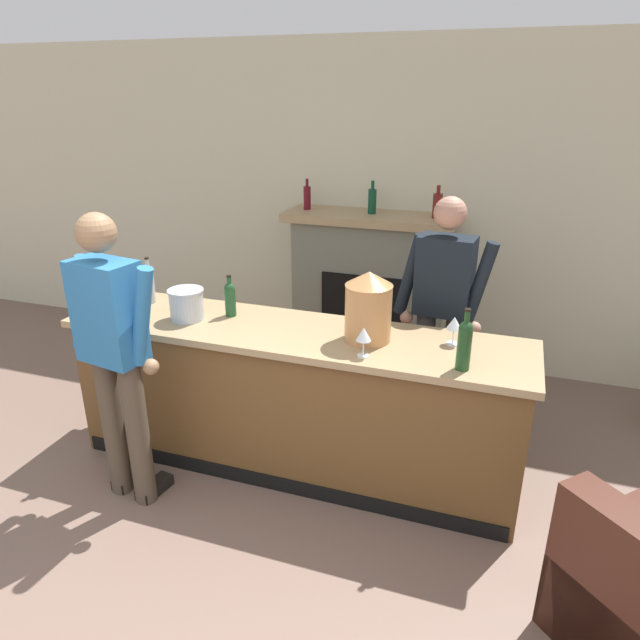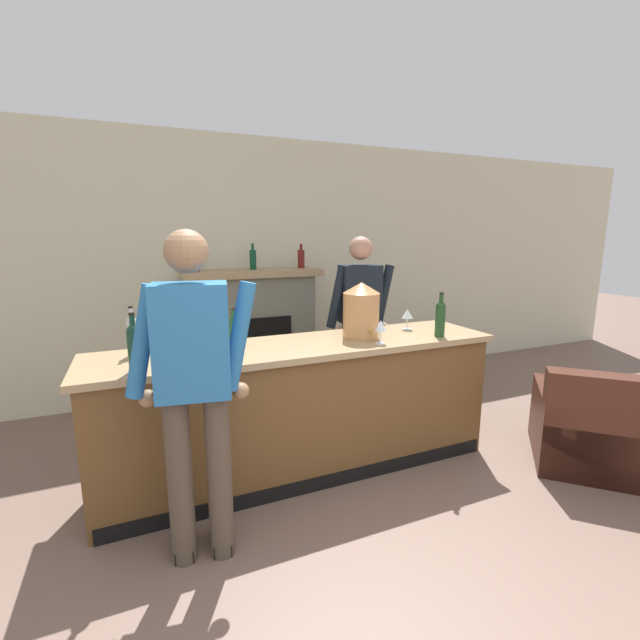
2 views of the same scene
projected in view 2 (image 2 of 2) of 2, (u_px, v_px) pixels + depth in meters
The scene contains 15 objects.
wall_back_panel at pixel (235, 268), 4.65m from camera, with size 12.00×0.07×2.75m.
bar_counter at pixel (303, 408), 3.12m from camera, with size 2.89×0.67×0.97m.
fireplace_stone at pixel (253, 332), 4.60m from camera, with size 1.43×0.52×1.64m.
armchair_black at pixel (603, 434), 3.19m from camera, with size 1.21×1.21×0.79m.
potted_plant_corner at pixel (455, 352), 5.30m from camera, with size 0.43×0.44×0.65m.
person_customer at pixel (194, 387), 2.15m from camera, with size 0.65×0.35×1.75m.
person_bartender at pixel (359, 321), 3.95m from camera, with size 0.66×0.34×1.71m.
copper_dispenser at pixel (361, 310), 3.18m from camera, with size 0.27×0.31×0.42m.
ice_bucket_steel at pixel (202, 341), 2.70m from camera, with size 0.23×0.23×0.20m.
wine_bottle_cabernet_heavy at pixel (440, 317), 3.22m from camera, with size 0.07×0.07×0.34m.
wine_bottle_chardonnay_pale at pixel (133, 334), 2.71m from camera, with size 0.07×0.07×0.32m.
wine_bottle_port_short at pixel (134, 346), 2.38m from camera, with size 0.07×0.07×0.34m.
wine_bottle_burgundy_dark at pixel (234, 330), 2.92m from camera, with size 0.07×0.07×0.27m.
wine_glass_near_bucket at pixel (381, 326), 3.00m from camera, with size 0.08×0.08×0.17m.
wine_glass_front_right at pixel (407, 315), 3.47m from camera, with size 0.09×0.09×0.17m.
Camera 2 is at (-0.98, -0.77, 1.72)m, focal length 24.00 mm.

